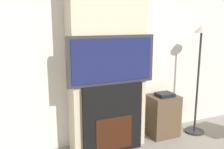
{
  "coord_description": "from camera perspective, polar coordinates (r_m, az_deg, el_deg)",
  "views": [
    {
      "loc": [
        -1.21,
        -1.1,
        1.65
      ],
      "look_at": [
        0.0,
        1.64,
        1.02
      ],
      "focal_mm": 40.0,
      "sensor_mm": 36.0,
      "label": 1
    }
  ],
  "objects": [
    {
      "name": "wall_back",
      "position": [
        3.37,
        -2.72,
        6.74
      ],
      "size": [
        6.0,
        0.06,
        2.7
      ],
      "color": "silver",
      "rests_on": "ground_plane"
    },
    {
      "name": "chimney_breast",
      "position": [
        3.17,
        -1.33,
        6.43
      ],
      "size": [
        0.98,
        0.36,
        2.7
      ],
      "color": "beige",
      "rests_on": "ground_plane"
    },
    {
      "name": "fireplace",
      "position": [
        3.22,
        0.01,
        -10.03
      ],
      "size": [
        0.79,
        0.15,
        0.9
      ],
      "color": "black",
      "rests_on": "ground_plane"
    },
    {
      "name": "television",
      "position": [
        3.02,
        0.02,
        3.32
      ],
      "size": [
        1.12,
        0.07,
        0.6
      ],
      "color": "#2D2D33",
      "rests_on": "fireplace"
    },
    {
      "name": "floor_lamp",
      "position": [
        3.83,
        19.24,
        1.67
      ],
      "size": [
        0.29,
        0.29,
        1.61
      ],
      "color": "#262628",
      "rests_on": "ground_plane"
    },
    {
      "name": "media_stand",
      "position": [
        3.79,
        11.43,
        -9.03
      ],
      "size": [
        0.42,
        0.36,
        0.66
      ],
      "color": "brown",
      "rests_on": "ground_plane"
    }
  ]
}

